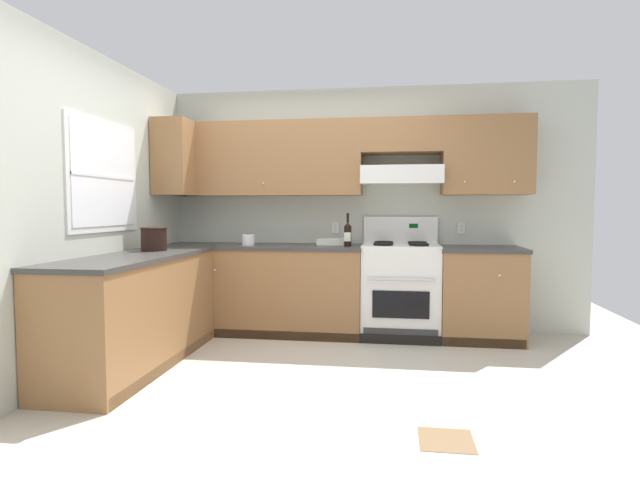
# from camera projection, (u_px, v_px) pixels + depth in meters

# --- Properties ---
(ground_plane) EXTENTS (7.04, 7.04, 0.00)m
(ground_plane) POSITION_uv_depth(u_px,v_px,m) (287.00, 373.00, 3.91)
(ground_plane) COLOR beige
(floor_accent_tile) EXTENTS (0.30, 0.30, 0.01)m
(floor_accent_tile) POSITION_uv_depth(u_px,v_px,m) (446.00, 440.00, 2.77)
(floor_accent_tile) COLOR olive
(floor_accent_tile) RESTS_ON ground_plane
(wall_back) EXTENTS (4.68, 0.57, 2.55)m
(wall_back) POSITION_uv_depth(u_px,v_px,m) (353.00, 190.00, 5.27)
(wall_back) COLOR beige
(wall_back) RESTS_ON ground_plane
(wall_left) EXTENTS (0.47, 4.00, 2.55)m
(wall_left) POSITION_uv_depth(u_px,v_px,m) (110.00, 202.00, 4.28)
(wall_left) COLOR beige
(wall_left) RESTS_ON ground_plane
(counter_back_run) EXTENTS (3.60, 0.65, 0.91)m
(counter_back_run) POSITION_uv_depth(u_px,v_px,m) (320.00, 290.00, 5.09)
(counter_back_run) COLOR olive
(counter_back_run) RESTS_ON ground_plane
(counter_left_run) EXTENTS (0.63, 1.91, 0.91)m
(counter_left_run) POSITION_uv_depth(u_px,v_px,m) (136.00, 311.00, 4.05)
(counter_left_run) COLOR olive
(counter_left_run) RESTS_ON ground_plane
(stove) EXTENTS (0.76, 0.62, 1.20)m
(stove) POSITION_uv_depth(u_px,v_px,m) (400.00, 289.00, 4.99)
(stove) COLOR white
(stove) RESTS_ON ground_plane
(wine_bottle) EXTENTS (0.07, 0.08, 0.33)m
(wine_bottle) POSITION_uv_depth(u_px,v_px,m) (348.00, 233.00, 4.95)
(wine_bottle) COLOR black
(wine_bottle) RESTS_ON counter_back_run
(bowl) EXTENTS (0.29, 0.21, 0.06)m
(bowl) POSITION_uv_depth(u_px,v_px,m) (332.00, 243.00, 5.16)
(bowl) COLOR white
(bowl) RESTS_ON counter_back_run
(bucket) EXTENTS (0.24, 0.24, 0.21)m
(bucket) POSITION_uv_depth(u_px,v_px,m) (154.00, 238.00, 4.43)
(bucket) COLOR black
(bucket) RESTS_ON counter_left_run
(paper_towel_roll) EXTENTS (0.13, 0.13, 0.11)m
(paper_towel_roll) POSITION_uv_depth(u_px,v_px,m) (248.00, 240.00, 5.08)
(paper_towel_roll) COLOR white
(paper_towel_roll) RESTS_ON counter_back_run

